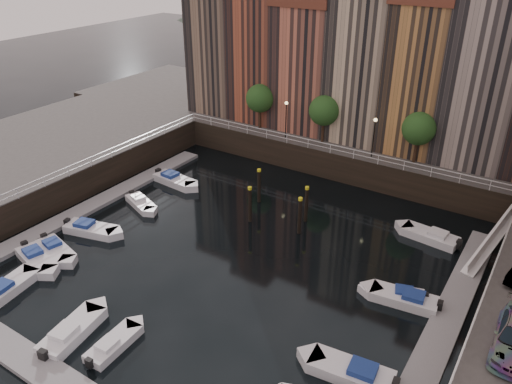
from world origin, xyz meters
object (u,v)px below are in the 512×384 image
Objects in this scene: gangway at (494,237)px; boat_left_0 at (36,259)px; mooring_pilings at (278,203)px; boat_left_1 at (55,250)px; boat_left_2 at (90,229)px.

boat_left_0 is at bearing -145.84° from gangway.
mooring_pilings reaches higher than boat_left_1.
boat_left_1 is 3.66m from boat_left_2.
boat_left_1 is (-29.68, -18.56, -1.56)m from gangway.
gangway is at bearing 11.90° from boat_left_2.
gangway is 1.69× the size of boat_left_0.
mooring_pilings is 1.36× the size of boat_left_1.
gangway is at bearing 45.66° from boat_left_1.
boat_left_0 reaches higher than boat_left_1.
boat_left_1 is (0.15, 1.68, -0.02)m from boat_left_0.
boat_left_0 is 1.05× the size of boat_left_1.
boat_left_1 is (-12.32, -14.58, -1.30)m from mooring_pilings.
boat_left_0 is (-12.47, -16.26, -1.28)m from mooring_pilings.
boat_left_0 is 5.33m from boat_left_2.
boat_left_2 reaches higher than boat_left_0.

